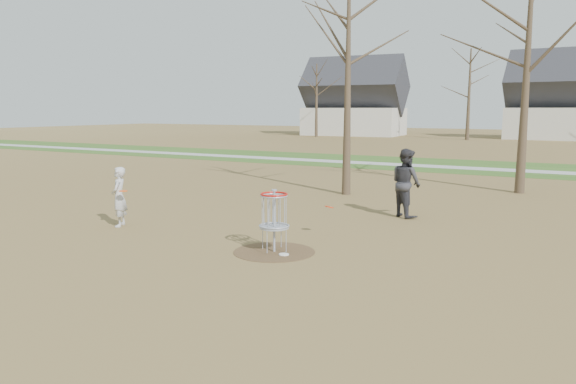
% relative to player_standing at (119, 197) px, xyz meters
% --- Properties ---
extents(ground, '(160.00, 160.00, 0.00)m').
position_rel_player_standing_xyz_m(ground, '(4.99, -0.31, -0.80)').
color(ground, brown).
rests_on(ground, ground).
extents(green_band, '(160.00, 8.00, 0.01)m').
position_rel_player_standing_xyz_m(green_band, '(4.99, 20.69, -0.79)').
color(green_band, '#2D5119').
rests_on(green_band, ground).
extents(footpath, '(160.00, 1.50, 0.01)m').
position_rel_player_standing_xyz_m(footpath, '(4.99, 19.69, -0.78)').
color(footpath, '#9E9E99').
rests_on(footpath, green_band).
extents(dirt_circle, '(1.80, 1.80, 0.01)m').
position_rel_player_standing_xyz_m(dirt_circle, '(4.99, -0.31, -0.79)').
color(dirt_circle, '#47331E').
rests_on(dirt_circle, ground).
extents(player_standing, '(0.62, 0.69, 1.59)m').
position_rel_player_standing_xyz_m(player_standing, '(0.00, 0.00, 0.00)').
color(player_standing, silver).
rests_on(player_standing, ground).
extents(player_throwing, '(1.22, 1.18, 1.99)m').
position_rel_player_standing_xyz_m(player_throwing, '(6.22, 5.06, 0.20)').
color(player_throwing, '#323136').
rests_on(player_throwing, ground).
extents(disc_grounded, '(0.22, 0.22, 0.02)m').
position_rel_player_standing_xyz_m(disc_grounded, '(5.32, -0.46, -0.78)').
color(disc_grounded, white).
rests_on(disc_grounded, dirt_circle).
extents(discs_in_play, '(5.22, 2.11, 0.33)m').
position_rel_player_standing_xyz_m(discs_in_play, '(2.98, 0.79, 0.07)').
color(discs_in_play, red).
rests_on(discs_in_play, ground).
extents(disc_golf_basket, '(0.64, 0.64, 1.35)m').
position_rel_player_standing_xyz_m(disc_golf_basket, '(4.99, -0.31, 0.12)').
color(disc_golf_basket, '#9EA3AD').
rests_on(disc_golf_basket, ground).
extents(bare_trees, '(52.62, 44.98, 9.00)m').
position_rel_player_standing_xyz_m(bare_trees, '(6.77, 35.47, 4.55)').
color(bare_trees, '#382B1E').
rests_on(bare_trees, ground).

